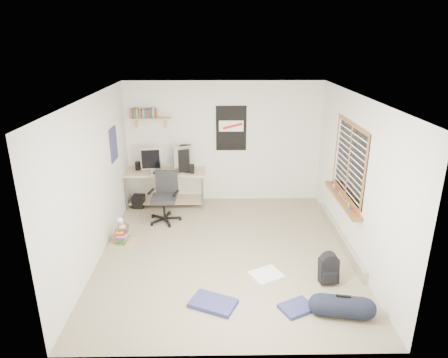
{
  "coord_description": "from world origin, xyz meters",
  "views": [
    {
      "loc": [
        -0.12,
        -5.73,
        3.32
      ],
      "look_at": [
        -0.02,
        0.37,
        1.13
      ],
      "focal_mm": 32.0,
      "sensor_mm": 36.0,
      "label": 1
    }
  ],
  "objects_px": {
    "desk": "(166,187)",
    "backpack": "(328,270)",
    "duffel_bag": "(342,307)",
    "office_chair": "(164,197)",
    "book_stack": "(122,235)"
  },
  "relations": [
    {
      "from": "backpack",
      "to": "duffel_bag",
      "type": "height_order",
      "value": "duffel_bag"
    },
    {
      "from": "desk",
      "to": "backpack",
      "type": "relative_size",
      "value": 4.66
    },
    {
      "from": "duffel_bag",
      "to": "book_stack",
      "type": "distance_m",
      "value": 3.72
    },
    {
      "from": "office_chair",
      "to": "book_stack",
      "type": "bearing_deg",
      "value": -114.25
    },
    {
      "from": "book_stack",
      "to": "backpack",
      "type": "bearing_deg",
      "value": -20.97
    },
    {
      "from": "office_chair",
      "to": "duffel_bag",
      "type": "height_order",
      "value": "office_chair"
    },
    {
      "from": "office_chair",
      "to": "backpack",
      "type": "bearing_deg",
      "value": -26.53
    },
    {
      "from": "office_chair",
      "to": "backpack",
      "type": "relative_size",
      "value": 2.71
    },
    {
      "from": "desk",
      "to": "backpack",
      "type": "bearing_deg",
      "value": -59.3
    },
    {
      "from": "book_stack",
      "to": "desk",
      "type": "bearing_deg",
      "value": 71.83
    },
    {
      "from": "desk",
      "to": "book_stack",
      "type": "xyz_separation_m",
      "value": [
        -0.55,
        -1.67,
        -0.21
      ]
    },
    {
      "from": "desk",
      "to": "office_chair",
      "type": "relative_size",
      "value": 1.72
    },
    {
      "from": "duffel_bag",
      "to": "book_stack",
      "type": "height_order",
      "value": "duffel_bag"
    },
    {
      "from": "desk",
      "to": "book_stack",
      "type": "bearing_deg",
      "value": -119.81
    },
    {
      "from": "backpack",
      "to": "office_chair",
      "type": "bearing_deg",
      "value": 137.55
    }
  ]
}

